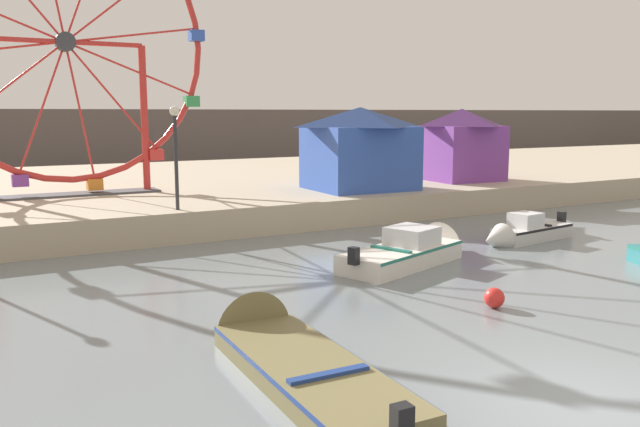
{
  "coord_description": "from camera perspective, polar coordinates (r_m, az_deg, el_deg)",
  "views": [
    {
      "loc": [
        -7.71,
        -5.7,
        4.15
      ],
      "look_at": [
        1.08,
        9.89,
        1.38
      ],
      "focal_mm": 36.65,
      "sensor_mm": 36.0,
      "label": 1
    }
  ],
  "objects": [
    {
      "name": "quay_promenade",
      "position": [
        31.84,
        -15.21,
        1.93
      ],
      "size": [
        110.0,
        21.71,
        1.02
      ],
      "primitive_type": "cube",
      "color": "#B7A88E",
      "rests_on": "ground_plane"
    },
    {
      "name": "promenade_lamp_near",
      "position": [
        21.51,
        -12.51,
        6.2
      ],
      "size": [
        0.32,
        0.32,
        3.34
      ],
      "color": "#2D2D33",
      "rests_on": "quay_promenade"
    },
    {
      "name": "ground_plane",
      "position": [
        10.45,
        22.86,
        -15.33
      ],
      "size": [
        240.0,
        240.0,
        0.0
      ],
      "primitive_type": "plane",
      "color": "slate"
    },
    {
      "name": "motorboat_olive_wood",
      "position": [
        11.43,
        -3.89,
        -11.44
      ],
      "size": [
        1.7,
        6.18,
        1.44
      ],
      "rotation": [
        0.0,
        0.0,
        1.54
      ],
      "color": "olive",
      "rests_on": "ground_plane"
    },
    {
      "name": "ferris_wheel_red_frame",
      "position": [
        26.58,
        -21.34,
        13.32
      ],
      "size": [
        10.65,
        1.2,
        10.93
      ],
      "color": "red",
      "rests_on": "quay_promenade"
    },
    {
      "name": "carnival_booth_purple_stall",
      "position": [
        31.21,
        12.2,
        6.02
      ],
      "size": [
        3.67,
        3.58,
        3.3
      ],
      "rotation": [
        0.0,
        0.0,
        -0.07
      ],
      "color": "purple",
      "rests_on": "quay_promenade"
    },
    {
      "name": "distant_town_skyline",
      "position": [
        51.84,
        -20.96,
        6.07
      ],
      "size": [
        140.0,
        3.0,
        4.4
      ],
      "primitive_type": "cube",
      "color": "#564C47",
      "rests_on": "ground_plane"
    },
    {
      "name": "motorboat_white_red_stripe",
      "position": [
        18.7,
        8.67,
        -3.07
      ],
      "size": [
        5.26,
        3.04,
        1.46
      ],
      "rotation": [
        0.0,
        0.0,
        0.34
      ],
      "color": "silver",
      "rests_on": "ground_plane"
    },
    {
      "name": "mooring_buoy_orange",
      "position": [
        14.6,
        14.98,
        -7.13
      ],
      "size": [
        0.44,
        0.44,
        0.44
      ],
      "primitive_type": "sphere",
      "color": "red",
      "rests_on": "ground_plane"
    },
    {
      "name": "motorboat_pale_grey",
      "position": [
        22.12,
        17.2,
        -1.59
      ],
      "size": [
        4.14,
        1.48,
        1.19
      ],
      "rotation": [
        0.0,
        0.0,
        3.27
      ],
      "color": "silver",
      "rests_on": "ground_plane"
    },
    {
      "name": "carnival_booth_blue_tent",
      "position": [
        26.88,
        3.5,
        5.83
      ],
      "size": [
        4.43,
        3.92,
        3.35
      ],
      "rotation": [
        0.0,
        0.0,
        -0.04
      ],
      "color": "#3356B7",
      "rests_on": "quay_promenade"
    }
  ]
}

